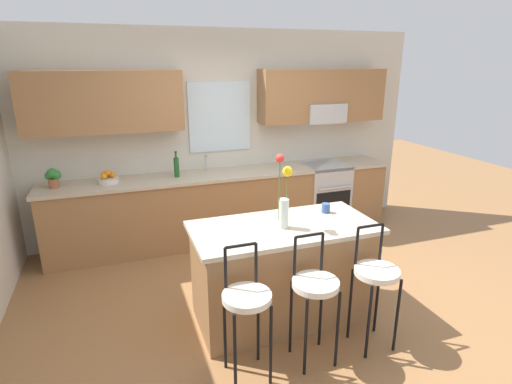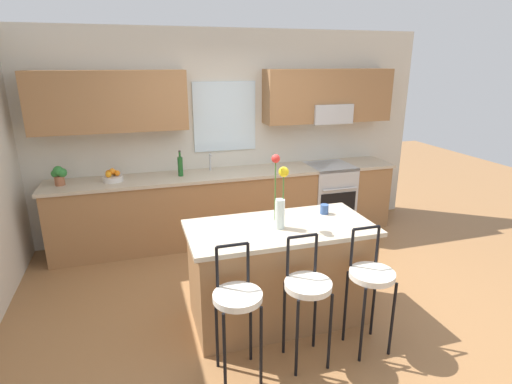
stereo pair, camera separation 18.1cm
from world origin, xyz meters
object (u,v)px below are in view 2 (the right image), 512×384
at_px(oven_range, 328,196).
at_px(fruit_bowl_oranges, 113,177).
at_px(bar_stool_far, 371,280).
at_px(bottle_olive_oil, 180,166).
at_px(flower_vase, 280,199).
at_px(potted_plant_small, 59,174).
at_px(kitchen_island, 279,272).
at_px(mug_ceramic, 324,209).
at_px(bar_stool_middle, 307,290).
at_px(bar_stool_near, 237,302).

distance_m(oven_range, fruit_bowl_oranges, 2.92).
distance_m(bar_stool_far, bottle_olive_oil, 2.81).
bearing_deg(flower_vase, potted_plant_small, 135.83).
relative_size(fruit_bowl_oranges, potted_plant_small, 1.05).
relative_size(fruit_bowl_oranges, bottle_olive_oil, 0.74).
bearing_deg(bar_stool_far, kitchen_island, 131.88).
height_order(oven_range, flower_vase, flower_vase).
distance_m(oven_range, bar_stool_far, 2.65).
height_order(mug_ceramic, fruit_bowl_oranges, fruit_bowl_oranges).
relative_size(mug_ceramic, potted_plant_small, 0.39).
bearing_deg(bottle_olive_oil, mug_ceramic, -56.88).
bearing_deg(bar_stool_middle, kitchen_island, 90.00).
height_order(bar_stool_middle, flower_vase, flower_vase).
bearing_deg(flower_vase, fruit_bowl_oranges, 126.12).
height_order(bar_stool_far, potted_plant_small, potted_plant_small).
bearing_deg(bottle_olive_oil, bar_stool_near, -88.11).
height_order(oven_range, kitchen_island, same).
relative_size(flower_vase, bottle_olive_oil, 2.02).
distance_m(bar_stool_near, bottle_olive_oil, 2.55).
relative_size(flower_vase, mug_ceramic, 7.26).
xyz_separation_m(fruit_bowl_oranges, bottle_olive_oil, (0.81, -0.00, 0.08)).
xyz_separation_m(bar_stool_near, mug_ceramic, (1.05, 0.78, 0.33)).
relative_size(bar_stool_far, potted_plant_small, 4.55).
distance_m(fruit_bowl_oranges, potted_plant_small, 0.58).
bearing_deg(potted_plant_small, mug_ceramic, -34.56).
bearing_deg(oven_range, flower_vase, -127.10).
bearing_deg(potted_plant_small, bar_stool_middle, -51.21).
xyz_separation_m(flower_vase, potted_plant_small, (-2.00, 1.94, -0.14)).
bearing_deg(fruit_bowl_oranges, bottle_olive_oil, -0.26).
height_order(kitchen_island, bar_stool_middle, bar_stool_middle).
bearing_deg(oven_range, bottle_olive_oil, 179.31).
xyz_separation_m(bar_stool_middle, fruit_bowl_oranges, (-1.44, 2.52, 0.34)).
xyz_separation_m(oven_range, flower_vase, (-1.45, -1.92, 0.73)).
bearing_deg(oven_range, bar_stool_middle, -119.81).
bearing_deg(bar_stool_middle, bottle_olive_oil, 104.11).
relative_size(bar_stool_far, flower_vase, 1.59).
distance_m(oven_range, kitchen_island, 2.36).
bearing_deg(mug_ceramic, oven_range, 61.63).
bearing_deg(bar_stool_near, fruit_bowl_oranges, 109.52).
xyz_separation_m(bottle_olive_oil, potted_plant_small, (-1.39, -0.00, -0.00)).
distance_m(bar_stool_near, bar_stool_far, 1.10).
xyz_separation_m(oven_range, kitchen_island, (-1.43, -1.88, 0.00)).
relative_size(oven_range, bottle_olive_oil, 2.85).
height_order(bar_stool_middle, bar_stool_far, same).
bearing_deg(bar_stool_near, oven_range, 51.57).
height_order(bar_stool_near, fruit_bowl_oranges, fruit_bowl_oranges).
height_order(bar_stool_middle, mug_ceramic, bar_stool_middle).
xyz_separation_m(oven_range, bar_stool_far, (-0.88, -2.49, 0.18)).
bearing_deg(bar_stool_middle, oven_range, 60.19).
bearing_deg(kitchen_island, bar_stool_far, -48.12).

